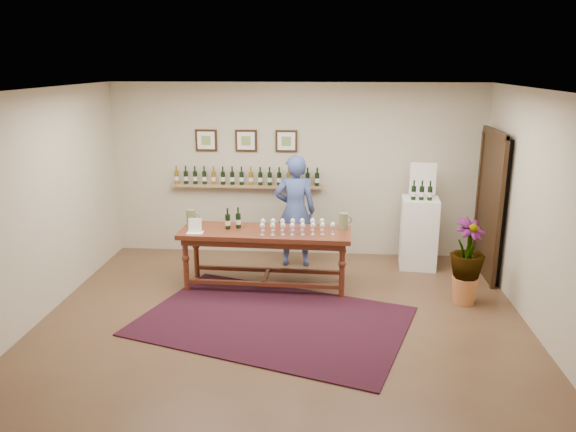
# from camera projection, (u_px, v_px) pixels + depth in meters

# --- Properties ---
(ground) EXTENTS (6.00, 6.00, 0.00)m
(ground) POSITION_uv_depth(u_px,v_px,m) (283.00, 317.00, 7.07)
(ground) COLOR brown
(ground) RESTS_ON ground
(room_shell) EXTENTS (6.00, 6.00, 6.00)m
(room_shell) POSITION_uv_depth(u_px,v_px,m) (434.00, 199.00, 8.41)
(room_shell) COLOR beige
(room_shell) RESTS_ON ground
(rug) EXTENTS (3.68, 3.00, 0.02)m
(rug) POSITION_uv_depth(u_px,v_px,m) (273.00, 321.00, 6.94)
(rug) COLOR #4C0F0D
(rug) RESTS_ON ground
(tasting_table) EXTENTS (2.39, 0.83, 0.84)m
(tasting_table) POSITION_uv_depth(u_px,v_px,m) (265.00, 239.00, 7.83)
(tasting_table) COLOR #472611
(tasting_table) RESTS_ON ground
(table_glasses) EXTENTS (1.30, 0.42, 0.18)m
(table_glasses) POSITION_uv_depth(u_px,v_px,m) (292.00, 226.00, 7.68)
(table_glasses) COLOR white
(table_glasses) RESTS_ON tasting_table
(table_bottles) EXTENTS (0.32, 0.22, 0.31)m
(table_bottles) POSITION_uv_depth(u_px,v_px,m) (233.00, 218.00, 7.84)
(table_bottles) COLOR black
(table_bottles) RESTS_ON tasting_table
(pitcher_left) EXTENTS (0.16, 0.16, 0.24)m
(pitcher_left) POSITION_uv_depth(u_px,v_px,m) (191.00, 218.00, 7.98)
(pitcher_left) COLOR #667146
(pitcher_left) RESTS_ON tasting_table
(pitcher_right) EXTENTS (0.16, 0.16, 0.23)m
(pitcher_right) POSITION_uv_depth(u_px,v_px,m) (343.00, 221.00, 7.82)
(pitcher_right) COLOR #667146
(pitcher_right) RESTS_ON tasting_table
(menu_card) EXTENTS (0.22, 0.17, 0.20)m
(menu_card) POSITION_uv_depth(u_px,v_px,m) (195.00, 225.00, 7.68)
(menu_card) COLOR white
(menu_card) RESTS_ON tasting_table
(display_pedestal) EXTENTS (0.59, 0.59, 1.09)m
(display_pedestal) POSITION_uv_depth(u_px,v_px,m) (419.00, 233.00, 8.68)
(display_pedestal) COLOR white
(display_pedestal) RESTS_ON ground
(pedestal_bottles) EXTENTS (0.33, 0.11, 0.33)m
(pedestal_bottles) POSITION_uv_depth(u_px,v_px,m) (422.00, 189.00, 8.40)
(pedestal_bottles) COLOR black
(pedestal_bottles) RESTS_ON display_pedestal
(info_sign) EXTENTS (0.40, 0.05, 0.55)m
(info_sign) POSITION_uv_depth(u_px,v_px,m) (423.00, 179.00, 8.62)
(info_sign) COLOR white
(info_sign) RESTS_ON display_pedestal
(potted_plant) EXTENTS (0.73, 0.73, 1.00)m
(potted_plant) POSITION_uv_depth(u_px,v_px,m) (467.00, 262.00, 7.32)
(potted_plant) COLOR #C17440
(potted_plant) RESTS_ON ground
(person) EXTENTS (0.67, 0.46, 1.75)m
(person) POSITION_uv_depth(u_px,v_px,m) (295.00, 211.00, 8.67)
(person) COLOR #3D5090
(person) RESTS_ON ground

